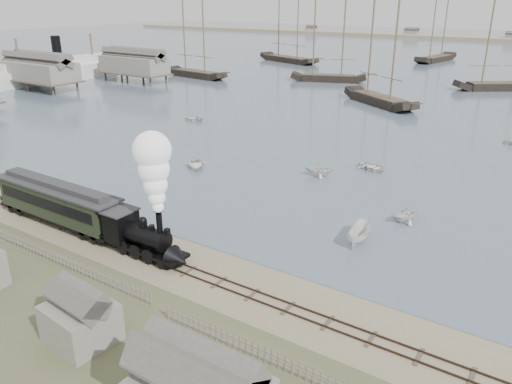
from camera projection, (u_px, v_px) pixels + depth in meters
The scene contains 23 objects.
ground at pixel (186, 254), 41.53m from camera, with size 600.00×600.00×0.00m, color tan.
harbor_water at pixel (510, 59), 173.26m from camera, with size 600.00×336.00×0.06m, color #4E606F.
rail_track at pixel (170, 264), 39.96m from camera, with size 120.00×1.80×0.16m.
picket_fence_west at pixel (65, 268), 39.46m from camera, with size 19.00×0.10×1.20m, color slate, non-canonical shape.
picket_fence_east at pixel (263, 362), 29.26m from camera, with size 15.00×0.10×1.20m, color slate, non-canonical shape.
shed_mid at pixel (83, 340), 31.20m from camera, with size 4.00×3.50×3.60m, color slate, non-canonical shape.
western_wharf at pixel (44, 74), 110.29m from camera, with size 36.00×56.00×8.00m, color slate, non-canonical shape.
locomotive at pixel (151, 206), 39.08m from camera, with size 8.27×3.09×10.31m.
passenger_coach at pixel (57, 201), 46.28m from camera, with size 15.20×2.93×3.69m.
beached_dinghy at pixel (125, 228), 45.48m from camera, with size 3.60×2.57×0.75m, color silver.
steamship at pixel (58, 58), 126.70m from camera, with size 49.94×8.32×10.93m, color silver, non-canonical shape.
rowboat_0 at pixel (195, 164), 62.32m from camera, with size 4.02×2.87×0.83m, color silver.
rowboat_1 at pixel (319, 169), 59.34m from camera, with size 3.31×2.86×1.75m, color silver.
rowboat_2 at pixel (359, 234), 43.26m from camera, with size 4.10×1.54×1.58m, color silver.
rowboat_3 at pixel (372, 167), 61.54m from camera, with size 3.81×2.72×0.79m, color silver.
rowboat_4 at pixel (405, 214), 47.23m from camera, with size 2.91×2.51×1.53m, color silver.
rowboat_6 at pixel (193, 118), 86.26m from camera, with size 3.67×2.62×0.76m, color silver.
schooner_0 at pixel (195, 38), 129.10m from camera, with size 19.61×4.52×20.00m, color black, non-canonical shape.
schooner_1 at pixel (330, 40), 122.59m from camera, with size 18.71×4.32×20.00m, color black, non-canonical shape.
schooner_2 at pixel (383, 53), 95.70m from camera, with size 19.79×4.57×20.00m, color black, non-canonical shape.
schooner_3 at pixel (507, 45), 111.06m from camera, with size 20.52×4.73×20.00m, color black, non-canonical shape.
schooner_6 at pixel (289, 30), 160.52m from camera, with size 24.53×5.66×20.00m, color black, non-canonical shape.
schooner_7 at pixel (439, 30), 162.14m from camera, with size 22.55×5.20×20.00m, color black, non-canonical shape.
Camera 1 is at (25.24, -27.37, 19.98)m, focal length 35.00 mm.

